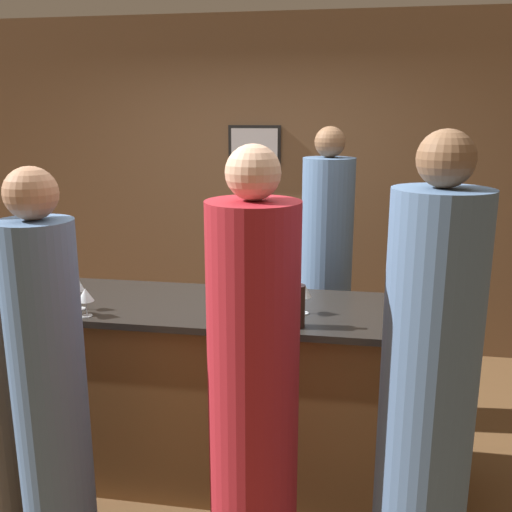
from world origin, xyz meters
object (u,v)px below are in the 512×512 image
(guest_1, at_px, (425,417))
(guest_3, at_px, (50,393))
(guest_2, at_px, (253,404))
(bartender, at_px, (325,287))
(wine_bottle_0, at_px, (297,305))

(guest_1, height_order, guest_3, guest_1)
(guest_2, bearing_deg, guest_1, -3.75)
(guest_2, relative_size, guest_3, 1.05)
(bartender, xyz_separation_m, guest_2, (-0.21, -1.56, -0.02))
(guest_3, xyz_separation_m, wine_bottle_0, (1.00, 0.52, 0.28))
(bartender, relative_size, wine_bottle_0, 7.10)
(guest_2, bearing_deg, wine_bottle_0, 77.10)
(guest_1, xyz_separation_m, wine_bottle_0, (-0.53, 0.57, 0.21))
(bartender, bearing_deg, wine_bottle_0, 85.02)
(guest_2, height_order, wine_bottle_0, guest_2)
(wine_bottle_0, bearing_deg, guest_2, -102.90)
(guest_1, height_order, guest_2, guest_1)
(bartender, distance_m, guest_1, 1.67)
(guest_1, bearing_deg, bartender, 105.47)
(guest_1, distance_m, guest_2, 0.66)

